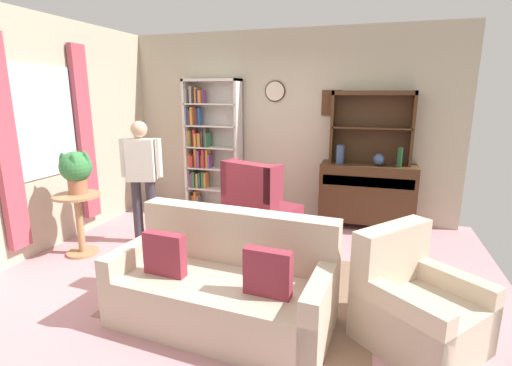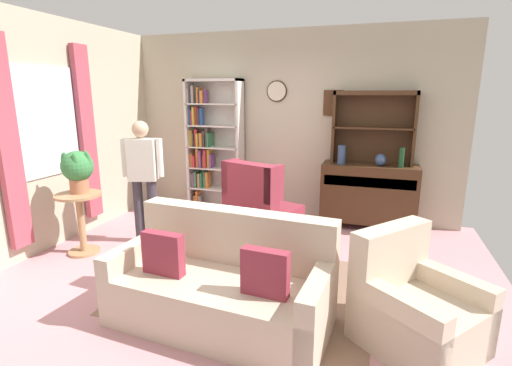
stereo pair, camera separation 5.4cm
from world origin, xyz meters
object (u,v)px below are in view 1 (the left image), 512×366
object	(u,v)px
sideboard_hutch	(372,117)
couch_floral	(224,286)
bookshelf	(209,147)
coffee_table	(249,241)
armchair_floral	(416,308)
book_stack	(247,234)
vase_tall	(340,155)
bottle_wine	(400,157)
sideboard	(367,193)
plant_stand	(79,218)
wingback_chair	(259,211)
vase_round	(379,160)
potted_plant_large	(76,169)
person_reading	(142,174)

from	to	relation	value
sideboard_hutch	couch_floral	world-z (taller)	sideboard_hutch
bookshelf	couch_floral	xyz separation A→B (m)	(1.38, -2.82, -0.74)
coffee_table	couch_floral	bearing A→B (deg)	-85.04
bookshelf	sideboard_hutch	size ratio (longest dim) A/B	1.91
armchair_floral	book_stack	bearing A→B (deg)	156.86
bookshelf	couch_floral	distance (m)	3.23
armchair_floral	coffee_table	world-z (taller)	armchair_floral
vase_tall	bottle_wine	distance (m)	0.78
sideboard	plant_stand	distance (m)	3.78
sideboard	wingback_chair	world-z (taller)	wingback_chair
vase_round	bottle_wine	world-z (taller)	bottle_wine
vase_round	plant_stand	distance (m)	3.90
potted_plant_large	plant_stand	bearing A→B (deg)	-75.13
vase_tall	wingback_chair	world-z (taller)	vase_tall
vase_tall	vase_round	world-z (taller)	vase_tall
vase_tall	potted_plant_large	world-z (taller)	potted_plant_large
couch_floral	plant_stand	size ratio (longest dim) A/B	2.52
plant_stand	coffee_table	world-z (taller)	plant_stand
bookshelf	sideboard	distance (m)	2.52
vase_round	person_reading	bearing A→B (deg)	-154.23
bottle_wine	person_reading	bearing A→B (deg)	-156.50
coffee_table	potted_plant_large	bearing A→B (deg)	-177.79
potted_plant_large	coffee_table	distance (m)	2.19
sideboard	bottle_wine	world-z (taller)	bottle_wine
bookshelf	plant_stand	distance (m)	2.28
book_stack	bookshelf	bearing A→B (deg)	123.41
couch_floral	book_stack	distance (m)	0.85
vase_tall	armchair_floral	distance (m)	2.75
potted_plant_large	coffee_table	size ratio (longest dim) A/B	0.62
couch_floral	vase_round	bearing A→B (deg)	65.75
vase_tall	wingback_chair	bearing A→B (deg)	-139.02
sideboard_hutch	couch_floral	bearing A→B (deg)	-110.66
bottle_wine	potted_plant_large	size ratio (longest dim) A/B	0.53
wingback_chair	book_stack	size ratio (longest dim) A/B	5.83
vase_tall	couch_floral	xyz separation A→B (m)	(-0.68, -2.66, -0.74)
vase_round	person_reading	distance (m)	3.14
plant_stand	coffee_table	distance (m)	2.07
sideboard_hutch	vase_round	size ratio (longest dim) A/B	6.47
bottle_wine	person_reading	distance (m)	3.37
vase_tall	vase_round	distance (m)	0.52
sideboard_hutch	book_stack	distance (m)	2.57
armchair_floral	book_stack	size ratio (longest dim) A/B	5.99
sideboard	wingback_chair	distance (m)	1.60
vase_round	potted_plant_large	bearing A→B (deg)	-151.02
armchair_floral	vase_round	bearing A→B (deg)	96.94
sideboard_hutch	book_stack	world-z (taller)	sideboard_hutch
vase_round	potted_plant_large	xyz separation A→B (m)	(-3.36, -1.86, 0.03)
sideboard_hutch	coffee_table	bearing A→B (deg)	-120.46
wingback_chair	plant_stand	size ratio (longest dim) A/B	1.42
armchair_floral	potted_plant_large	bearing A→B (deg)	169.89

